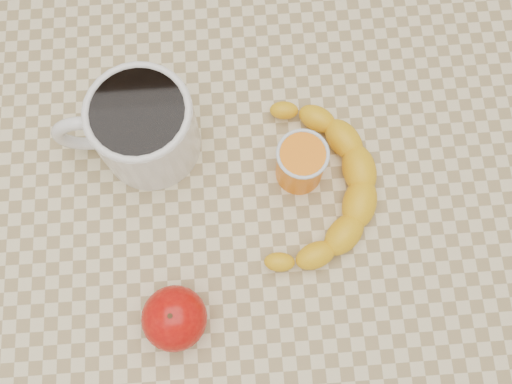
{
  "coord_description": "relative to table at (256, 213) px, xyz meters",
  "views": [
    {
      "loc": [
        -0.01,
        -0.2,
        1.44
      ],
      "look_at": [
        0.0,
        0.0,
        0.77
      ],
      "focal_mm": 40.0,
      "sensor_mm": 36.0,
      "label": 1
    }
  ],
  "objects": [
    {
      "name": "apple",
      "position": [
        -0.1,
        -0.15,
        0.12
      ],
      "size": [
        0.09,
        0.09,
        0.07
      ],
      "color": "#9B0506",
      "rests_on": "table"
    },
    {
      "name": "coffee_mug",
      "position": [
        -0.13,
        0.08,
        0.14
      ],
      "size": [
        0.18,
        0.13,
        0.11
      ],
      "color": "white",
      "rests_on": "table"
    },
    {
      "name": "ground",
      "position": [
        0.0,
        0.0,
        -0.66
      ],
      "size": [
        3.0,
        3.0,
        0.0
      ],
      "primitive_type": "plane",
      "color": "tan",
      "rests_on": "ground"
    },
    {
      "name": "banana",
      "position": [
        0.07,
        -0.0,
        0.11
      ],
      "size": [
        0.33,
        0.36,
        0.04
      ],
      "primitive_type": null,
      "rotation": [
        0.0,
        0.0,
        -0.29
      ],
      "color": "yellow",
      "rests_on": "table"
    },
    {
      "name": "table",
      "position": [
        0.0,
        0.0,
        0.0
      ],
      "size": [
        0.8,
        0.8,
        0.75
      ],
      "color": "beige",
      "rests_on": "ground"
    },
    {
      "name": "orange_juice_glass",
      "position": [
        0.06,
        0.03,
        0.12
      ],
      "size": [
        0.06,
        0.06,
        0.07
      ],
      "color": "orange",
      "rests_on": "table"
    }
  ]
}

